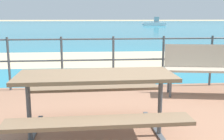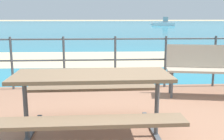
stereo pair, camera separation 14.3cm
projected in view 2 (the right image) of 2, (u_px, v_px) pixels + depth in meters
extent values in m
cube|color=teal|center=(98.00, 26.00, 42.14)|extent=(90.00, 90.00, 0.01)
cube|color=beige|center=(107.00, 58.00, 9.41)|extent=(54.05, 4.43, 0.01)
cube|color=#7A6047|center=(92.00, 75.00, 2.98)|extent=(1.72, 0.70, 0.04)
cube|color=#7A6047|center=(92.00, 122.00, 2.45)|extent=(1.71, 0.28, 0.04)
cube|color=#7A6047|center=(92.00, 88.00, 3.62)|extent=(1.71, 0.28, 0.04)
cylinder|color=#4C5156|center=(26.00, 109.00, 3.00)|extent=(0.05, 0.05, 0.74)
cube|color=#4C5156|center=(28.00, 139.00, 3.07)|extent=(0.08, 1.46, 0.03)
cylinder|color=#4C5156|center=(157.00, 106.00, 3.10)|extent=(0.05, 0.05, 0.74)
cube|color=#4C5156|center=(156.00, 135.00, 3.17)|extent=(0.08, 1.46, 0.03)
cube|color=tan|center=(215.00, 71.00, 4.64)|extent=(1.67, 0.68, 0.04)
cube|color=tan|center=(213.00, 56.00, 4.77)|extent=(1.61, 0.36, 0.40)
cylinder|color=#4C5156|center=(172.00, 85.00, 4.62)|extent=(0.04, 0.04, 0.47)
cylinder|color=#4C5156|center=(170.00, 81.00, 4.91)|extent=(0.04, 0.04, 0.47)
cylinder|color=#4C5156|center=(12.00, 63.00, 5.13)|extent=(0.04, 0.04, 1.01)
cylinder|color=#4C5156|center=(64.00, 63.00, 5.19)|extent=(0.04, 0.04, 1.01)
cylinder|color=#4C5156|center=(115.00, 62.00, 5.25)|extent=(0.04, 0.04, 1.01)
cylinder|color=#4C5156|center=(165.00, 62.00, 5.30)|extent=(0.04, 0.04, 1.01)
cylinder|color=#4C5156|center=(214.00, 61.00, 5.36)|extent=(0.04, 0.04, 1.01)
cylinder|color=#4C5156|center=(115.00, 39.00, 5.16)|extent=(5.90, 0.03, 0.03)
cylinder|color=#4C5156|center=(115.00, 60.00, 5.24)|extent=(5.90, 0.03, 0.03)
cube|color=silver|center=(164.00, 24.00, 43.75)|extent=(3.64, 1.69, 0.52)
cube|color=#A5A8AD|center=(166.00, 20.00, 43.58)|extent=(0.95, 0.89, 0.87)
cone|color=silver|center=(151.00, 24.00, 44.09)|extent=(0.59, 0.57, 0.47)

